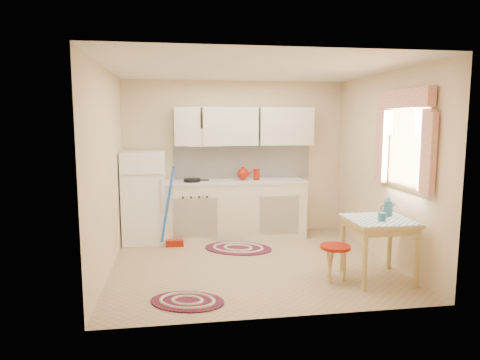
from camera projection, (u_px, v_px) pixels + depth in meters
name	position (u px, v px, depth m)	size (l,w,h in m)	color
room_shell	(261.00, 141.00, 5.67)	(3.64, 3.60, 2.52)	tan
fridge	(145.00, 197.00, 6.55)	(0.65, 0.60, 1.40)	white
broom	(174.00, 207.00, 6.28)	(0.28, 0.12, 1.20)	blue
base_cabinets	(234.00, 210.00, 6.84)	(2.25, 0.60, 0.88)	beige
countertop	(234.00, 182.00, 6.78)	(2.27, 0.62, 0.04)	silver
frying_pan	(192.00, 180.00, 6.62)	(0.26, 0.26, 0.05)	black
red_kettle	(243.00, 174.00, 6.78)	(0.21, 0.19, 0.21)	#961405
red_canister	(256.00, 175.00, 6.82)	(0.10, 0.10, 0.16)	#961405
table	(378.00, 249.00, 5.01)	(0.72, 0.72, 0.72)	tan
stool	(335.00, 263.00, 4.99)	(0.35, 0.35, 0.42)	#961405
coffee_pot	(388.00, 207.00, 5.08)	(0.12, 0.11, 0.25)	#29607D
mug	(382.00, 217.00, 4.85)	(0.09, 0.09, 0.10)	#29607D
rug_center	(238.00, 248.00, 6.25)	(0.99, 0.66, 0.02)	maroon
rug_left	(187.00, 301.00, 4.40)	(0.77, 0.52, 0.02)	maroon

